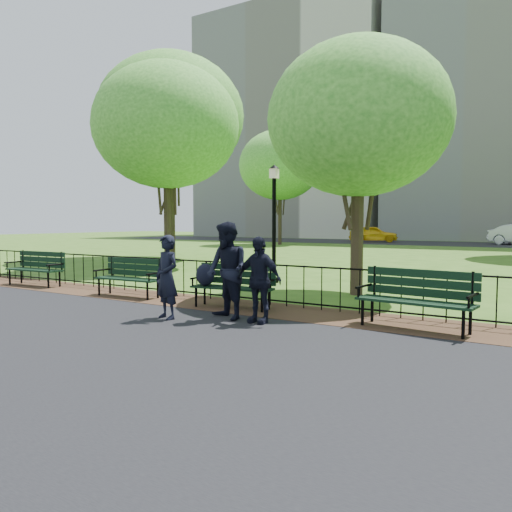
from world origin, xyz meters
The scene contains 19 objects.
ground centered at (0.00, 0.00, 0.00)m, with size 120.00×120.00×0.00m, color #345B18.
asphalt_path centered at (0.00, -3.40, 0.01)m, with size 60.00×9.20×0.01m, color black.
dirt_strip centered at (0.00, 1.50, 0.01)m, with size 60.00×1.60×0.01m, color #3C2918.
far_street centered at (0.00, 35.00, 0.01)m, with size 70.00×9.00×0.01m, color black.
iron_fence centered at (0.00, 2.00, 0.50)m, with size 24.06×0.06×1.00m.
apartment_west centered at (-22.00, 48.00, 13.00)m, with size 22.00×15.00×26.00m, color beige.
park_bench_main centered at (-0.54, 1.20, 0.63)m, with size 1.80×0.73×0.99m.
park_bench_left_a centered at (-3.25, 1.31, 0.57)m, with size 1.79×0.62×1.00m.
park_bench_left_b centered at (-6.98, 1.39, 0.60)m, with size 1.87×0.68×1.04m.
park_bench_right_a centered at (3.48, 1.23, 0.62)m, with size 1.97×0.80×1.09m.
lamppost centered at (-1.72, 5.52, 1.88)m, with size 0.31×0.31×3.45m.
tree_near_w centered at (-7.76, 7.66, 5.48)m, with size 5.67×5.67×7.90m.
tree_near_e centered at (1.20, 4.50, 4.26)m, with size 4.41×4.41×6.15m.
tree_mid_w centered at (-10.72, 11.30, 6.79)m, with size 7.02×7.02×9.78m.
tree_far_w centered at (-13.23, 26.62, 6.11)m, with size 6.32×6.32×8.81m.
person_left centered at (-0.67, -0.30, 0.79)m, with size 0.56×0.37×1.55m, color black.
person_mid centered at (0.31, 0.25, 0.91)m, with size 0.87×0.45×1.79m, color black.
person_right centered at (0.96, 0.28, 0.78)m, with size 0.90×0.37×1.53m, color black.
taxi centered at (-8.54, 34.76, 0.72)m, with size 1.66×4.13×1.41m, color yellow.
Camera 1 is at (5.53, -7.18, 1.81)m, focal length 35.00 mm.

